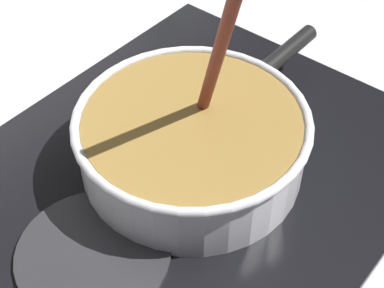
# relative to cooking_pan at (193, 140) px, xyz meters

# --- Properties ---
(hob_plate) EXTENTS (0.56, 0.48, 0.01)m
(hob_plate) POSITION_rel_cooking_pan_xyz_m (-0.00, 0.00, -0.05)
(hob_plate) COLOR black
(hob_plate) RESTS_ON ground
(burner_ring) EXTENTS (0.18, 0.18, 0.01)m
(burner_ring) POSITION_rel_cooking_pan_xyz_m (-0.00, 0.00, -0.04)
(burner_ring) COLOR #592D0C
(burner_ring) RESTS_ON hob_plate
(spare_burner) EXTENTS (0.17, 0.17, 0.01)m
(spare_burner) POSITION_rel_cooking_pan_xyz_m (-0.17, 0.00, -0.04)
(spare_burner) COLOR #262628
(spare_burner) RESTS_ON hob_plate
(cooking_pan) EXTENTS (0.40, 0.28, 0.31)m
(cooking_pan) POSITION_rel_cooking_pan_xyz_m (0.00, 0.00, 0.00)
(cooking_pan) COLOR silver
(cooking_pan) RESTS_ON hob_plate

